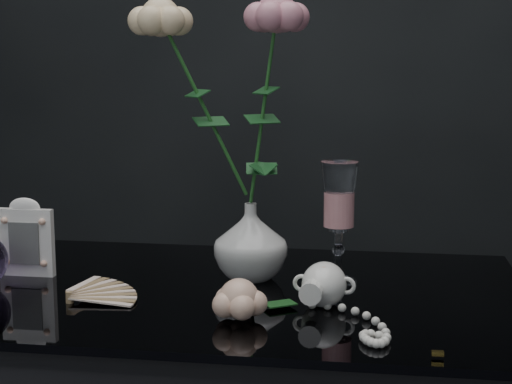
% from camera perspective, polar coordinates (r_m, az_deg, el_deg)
% --- Properties ---
extents(vase, '(0.16, 0.16, 0.13)m').
position_cam_1_polar(vase, '(1.31, -0.40, -3.61)').
color(vase, silver).
rests_on(vase, table).
extents(wine_glass, '(0.08, 0.08, 0.20)m').
position_cam_1_polar(wine_glass, '(1.28, 6.03, -2.27)').
color(wine_glass, white).
rests_on(wine_glass, table).
extents(picture_frame, '(0.10, 0.08, 0.13)m').
position_cam_1_polar(picture_frame, '(1.39, -16.38, -3.15)').
color(picture_frame, white).
rests_on(picture_frame, table).
extents(paper_fan, '(0.24, 0.22, 0.02)m').
position_cam_1_polar(paper_fan, '(1.23, -13.40, -7.37)').
color(paper_fan, '#F9F3C7').
rests_on(paper_fan, table).
extents(loose_rose, '(0.14, 0.18, 0.06)m').
position_cam_1_polar(loose_rose, '(1.12, -1.25, -7.79)').
color(loose_rose, beige).
rests_on(loose_rose, table).
extents(pearl_jar, '(0.25, 0.26, 0.07)m').
position_cam_1_polar(pearl_jar, '(1.18, 4.98, -6.56)').
color(pearl_jar, white).
rests_on(pearl_jar, table).
extents(roses, '(0.26, 0.14, 0.40)m').
position_cam_1_polar(roses, '(1.28, -2.09, 7.77)').
color(roses, '#FFD09C').
rests_on(roses, vase).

